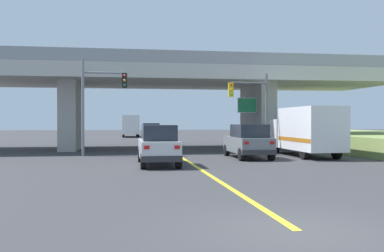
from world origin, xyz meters
name	(u,v)px	position (x,y,z in m)	size (l,w,h in m)	color
ground	(167,149)	(0.00, 26.84, 0.00)	(160.00, 160.00, 0.00)	#353538
overpass_bridge	(167,84)	(0.00, 26.84, 5.23)	(35.86, 10.29, 7.16)	#B7B5AD
lane_divider_stripe	(198,167)	(0.00, 12.08, 0.00)	(0.20, 24.16, 0.01)	yellow
suv_lead	(158,145)	(-1.77, 13.44, 1.01)	(1.88, 4.76, 2.02)	silver
suv_crossing	(248,141)	(3.86, 16.85, 1.02)	(2.02, 4.85, 2.02)	slate
box_truck	(306,131)	(7.83, 17.53, 1.62)	(2.33, 7.16, 3.07)	silver
sedan_oncoming	(151,133)	(-0.73, 37.62, 1.01)	(1.95, 4.42, 2.02)	#2D4C33
traffic_signal_nearside	(254,103)	(5.15, 19.97, 3.44)	(2.73, 0.36, 5.41)	#56595E
traffic_signal_farside	(97,96)	(-5.17, 20.06, 3.83)	(2.87, 0.36, 6.18)	slate
highway_sign	(247,110)	(5.96, 24.36, 3.06)	(1.53, 0.17, 4.20)	slate
semi_truck_distant	(131,126)	(-2.62, 54.11, 1.62)	(2.33, 7.24, 3.06)	red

